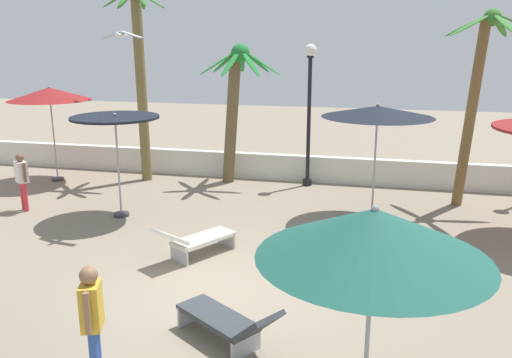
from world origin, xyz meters
The scene contains 15 objects.
ground_plane centered at (0.00, 0.00, 0.00)m, with size 56.00×56.00×0.00m, color gray.
boundary_wall centered at (0.00, 8.21, 0.42)m, with size 25.20×0.30×0.84m, color silver.
patio_umbrella_0 centered at (2.59, 4.79, 2.74)m, with size 2.73×2.73×2.96m.
patio_umbrella_1 centered at (-3.77, 3.57, 2.45)m, with size 2.19×2.19×2.69m.
patio_umbrella_4 centered at (-7.50, 6.43, 2.79)m, with size 2.58×2.58×3.06m.
patio_umbrella_5 centered at (2.65, -3.35, 2.58)m, with size 2.35×2.35×2.89m.
palm_tree_0 centered at (5.09, 6.61, 3.26)m, with size 2.63×2.78×5.22m.
palm_tree_1 centered at (-1.79, 7.60, 2.74)m, with size 2.48×2.59×4.35m.
palm_tree_3 centered at (-4.74, 7.19, 3.72)m, with size 1.97×1.99×6.17m.
lamp_post_0 centered at (0.53, 7.70, 2.70)m, with size 0.38×0.38×4.34m.
lounge_chair_0 centered at (0.62, -1.58, 0.39)m, with size 1.88×1.50×0.84m.
lounge_chair_1 centered at (-0.98, 1.45, 0.40)m, with size 1.44×1.88×0.83m.
guest_0 centered at (-6.50, 3.40, 0.94)m, with size 0.48×0.40×1.56m.
guest_2 centered at (-0.78, -2.93, 1.04)m, with size 0.35×0.53×1.71m.
seagull_0 centered at (-3.14, 2.96, 4.55)m, with size 1.08×0.40×0.16m.
Camera 1 is at (2.64, -8.36, 4.43)m, focal length 37.10 mm.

